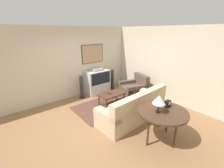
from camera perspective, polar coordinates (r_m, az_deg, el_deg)
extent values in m
plane|color=#8E6642|center=(4.73, -2.77, -12.75)|extent=(12.00, 12.00, 0.00)
cube|color=beige|center=(5.97, -15.40, 7.52)|extent=(12.00, 0.06, 2.70)
cube|color=#4C381E|center=(6.33, -7.36, 11.33)|extent=(1.01, 0.03, 0.74)
cube|color=tan|center=(6.31, -7.27, 11.31)|extent=(0.96, 0.01, 0.69)
cube|color=beige|center=(6.05, 17.57, 7.47)|extent=(0.06, 12.00, 2.70)
cube|color=brown|center=(5.42, -1.53, -8.14)|extent=(2.30, 1.47, 0.01)
cube|color=silver|center=(6.45, -5.44, -1.46)|extent=(1.00, 0.52, 0.44)
cube|color=silver|center=(6.29, -5.59, 2.70)|extent=(1.00, 0.52, 0.54)
cube|color=black|center=(6.08, -4.20, 2.15)|extent=(0.90, 0.01, 0.47)
cube|color=#9E9EA3|center=(6.21, -5.68, 5.47)|extent=(0.45, 0.28, 0.09)
cube|color=#CCB289|center=(4.66, 7.67, -10.43)|extent=(2.29, 0.97, 0.42)
cube|color=#CCB289|center=(4.28, 11.16, -6.55)|extent=(2.26, 0.34, 0.50)
cube|color=#CCB289|center=(5.36, 14.71, -5.79)|extent=(0.29, 0.86, 0.58)
cube|color=#CCB289|center=(4.00, -1.92, -14.40)|extent=(0.29, 0.86, 0.58)
cube|color=gray|center=(4.76, 13.51, -5.00)|extent=(0.37, 0.14, 0.34)
cube|color=gray|center=(4.03, 5.19, -9.19)|extent=(0.37, 0.14, 0.34)
cube|color=brown|center=(6.24, 8.03, -2.49)|extent=(1.14, 1.10, 0.41)
cube|color=brown|center=(6.29, 11.16, 1.63)|extent=(0.42, 0.89, 0.45)
cube|color=brown|center=(6.50, 6.47, -0.85)|extent=(0.94, 0.42, 0.55)
cube|color=brown|center=(5.93, 9.80, -3.04)|extent=(0.94, 0.42, 0.55)
cube|color=#472D1E|center=(5.30, -0.09, -3.79)|extent=(0.91, 0.53, 0.04)
cylinder|color=#472D1E|center=(5.01, -2.13, -8.06)|extent=(0.04, 0.04, 0.40)
cylinder|color=#472D1E|center=(5.49, 4.66, -5.55)|extent=(0.04, 0.04, 0.40)
cylinder|color=#472D1E|center=(5.33, -4.99, -6.34)|extent=(0.04, 0.04, 0.40)
cylinder|color=#472D1E|center=(5.78, 1.66, -4.14)|extent=(0.04, 0.04, 0.40)
cylinder|color=#472D1E|center=(3.70, 18.67, -9.89)|extent=(1.15, 1.15, 0.04)
cube|color=#472D1E|center=(3.73, 18.57, -10.72)|extent=(0.98, 0.46, 0.08)
cylinder|color=#472D1E|center=(3.64, 13.59, -17.23)|extent=(0.05, 0.05, 0.75)
cylinder|color=#472D1E|center=(4.22, 20.44, -12.43)|extent=(0.05, 0.05, 0.75)
cylinder|color=#472D1E|center=(3.76, 22.95, -17.10)|extent=(0.05, 0.05, 0.75)
cylinder|color=black|center=(3.59, 17.03, -10.02)|extent=(0.11, 0.11, 0.02)
cylinder|color=black|center=(3.50, 17.33, -7.37)|extent=(0.02, 0.02, 0.35)
cone|color=white|center=(3.45, 17.52, -5.68)|extent=(0.29, 0.29, 0.20)
cube|color=black|center=(3.85, 20.40, -7.09)|extent=(0.15, 0.09, 0.17)
cylinder|color=white|center=(3.82, 21.07, -6.91)|extent=(0.08, 0.01, 0.08)
cube|color=black|center=(5.25, -0.87, -3.65)|extent=(0.10, 0.17, 0.02)
cylinder|color=black|center=(6.14, -11.26, -5.03)|extent=(0.24, 0.24, 0.02)
cylinder|color=#2D2D2D|center=(5.97, -11.54, -1.18)|extent=(0.14, 0.14, 0.90)
cylinder|color=black|center=(6.93, 0.14, -1.70)|extent=(0.24, 0.24, 0.02)
cylinder|color=#2D2D2D|center=(6.79, 0.14, 1.77)|extent=(0.14, 0.14, 0.90)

